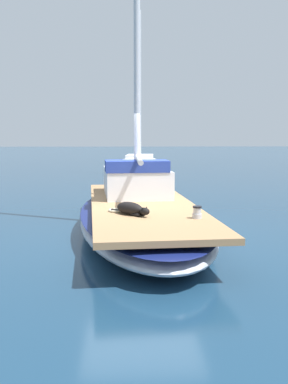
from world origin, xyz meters
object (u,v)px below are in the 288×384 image
at_px(deck_winch, 197,213).
at_px(moored_boat_far_astern, 139,165).
at_px(coiled_rope, 117,210).
at_px(sailboat_main, 142,218).
at_px(dog_black, 131,209).

xyz_separation_m(deck_winch, moored_boat_far_astern, (-0.49, 14.43, -0.24)).
xyz_separation_m(deck_winch, coiled_rope, (-1.34, 0.73, -0.08)).
distance_m(sailboat_main, dog_black, 1.45).
xyz_separation_m(sailboat_main, deck_winch, (0.85, -1.76, 0.42)).
distance_m(dog_black, moored_boat_far_astern, 14.05).
relative_size(dog_black, moored_boat_far_astern, 0.10).
height_order(dog_black, deck_winch, dog_black).
bearing_deg(dog_black, sailboat_main, 80.03).
distance_m(sailboat_main, coiled_rope, 1.19).
distance_m(deck_winch, moored_boat_far_astern, 14.44).
distance_m(dog_black, coiled_rope, 0.42).
height_order(sailboat_main, dog_black, dog_black).
height_order(dog_black, moored_boat_far_astern, moored_boat_far_astern).
xyz_separation_m(sailboat_main, dog_black, (-0.24, -1.37, 0.43)).
xyz_separation_m(sailboat_main, moored_boat_far_astern, (0.37, 12.67, 0.19)).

